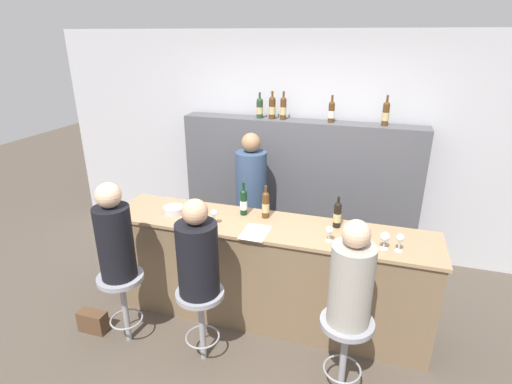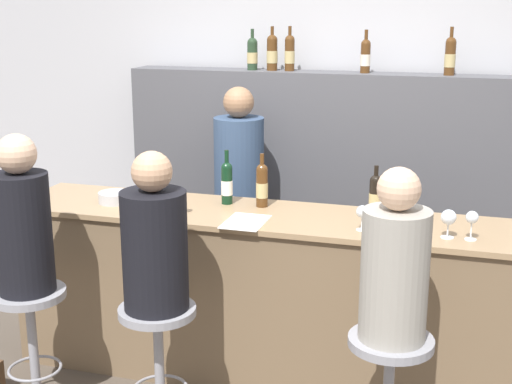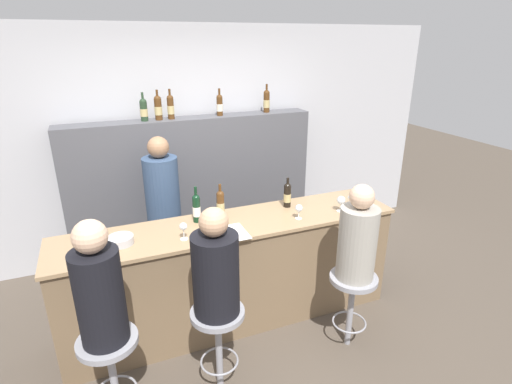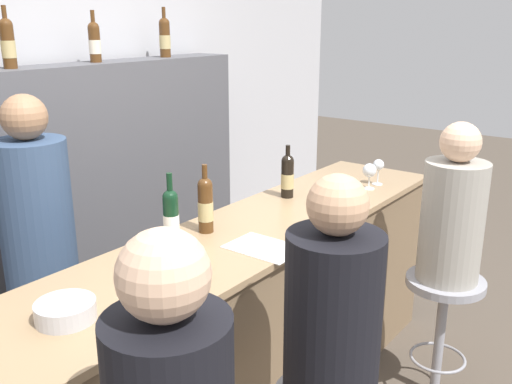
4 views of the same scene
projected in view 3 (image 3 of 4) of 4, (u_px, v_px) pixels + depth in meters
name	position (u px, v px, depth m)	size (l,w,h in m)	color
ground_plane	(245.00, 337.00, 3.48)	(16.00, 16.00, 0.00)	#4C4238
wall_back	(187.00, 144.00, 4.60)	(6.40, 0.05, 2.60)	#B2B2B7
bar_counter	(233.00, 273.00, 3.55)	(2.93, 0.61, 0.98)	brown
back_bar_cabinet	(194.00, 189.00, 4.58)	(2.74, 0.28, 1.64)	#4C4C51
wine_bottle_counter_0	(196.00, 208.00, 3.35)	(0.07, 0.07, 0.32)	black
wine_bottle_counter_1	(220.00, 204.00, 3.43)	(0.07, 0.07, 0.31)	#4C2D14
wine_bottle_counter_2	(287.00, 195.00, 3.66)	(0.07, 0.07, 0.28)	black
wine_bottle_backbar_0	(144.00, 109.00, 4.07)	(0.08, 0.08, 0.29)	#233823
wine_bottle_backbar_1	(158.00, 108.00, 4.12)	(0.08, 0.08, 0.31)	#4C2D14
wine_bottle_backbar_2	(171.00, 107.00, 4.16)	(0.07, 0.07, 0.31)	#4C2D14
wine_bottle_backbar_3	(220.00, 105.00, 4.36)	(0.07, 0.07, 0.29)	#4C2D14
wine_bottle_backbar_4	(267.00, 101.00, 4.55)	(0.07, 0.07, 0.32)	#4C2D14
wine_glass_0	(183.00, 227.00, 3.06)	(0.06, 0.06, 0.14)	silver
wine_glass_1	(299.00, 209.00, 3.42)	(0.06, 0.06, 0.13)	silver
wine_glass_2	(341.00, 201.00, 3.57)	(0.08, 0.08, 0.15)	silver
wine_glass_3	(352.00, 198.00, 3.60)	(0.06, 0.06, 0.15)	silver
metal_bowl	(121.00, 240.00, 3.02)	(0.19, 0.19, 0.06)	#B7B7BC
tasting_menu	(233.00, 233.00, 3.20)	(0.21, 0.30, 0.00)	white
bar_stool_left	(110.00, 356.00, 2.57)	(0.38, 0.38, 0.67)	gray
guest_seated_left	(99.00, 290.00, 2.39)	(0.29, 0.29, 0.82)	black
bar_stool_middle	(218.00, 327.00, 2.83)	(0.38, 0.38, 0.67)	gray
guest_seated_middle	(216.00, 269.00, 2.66)	(0.32, 0.32, 0.78)	black
bar_stool_right	(352.00, 291.00, 3.23)	(0.38, 0.38, 0.67)	gray
guest_seated_right	(358.00, 238.00, 3.06)	(0.30, 0.30, 0.78)	gray
bartender	(165.00, 218.00, 4.06)	(0.34, 0.34, 1.57)	#334766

